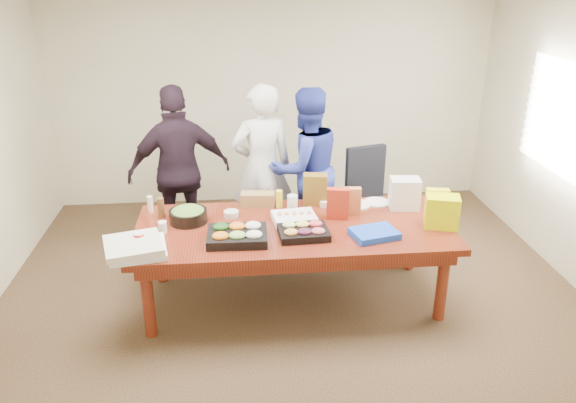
{
  "coord_description": "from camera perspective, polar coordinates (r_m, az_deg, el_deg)",
  "views": [
    {
      "loc": [
        -0.48,
        -4.48,
        2.88
      ],
      "look_at": [
        -0.04,
        0.1,
        0.95
      ],
      "focal_mm": 34.91,
      "sensor_mm": 36.0,
      "label": 1
    }
  ],
  "objects": [
    {
      "name": "person_right",
      "position": [
        6.02,
        1.79,
        3.35
      ],
      "size": [
        1.04,
        0.93,
        1.76
      ],
      "primitive_type": "imported",
      "rotation": [
        0.0,
        0.0,
        3.51
      ],
      "color": "#29369B",
      "rests_on": "floor"
    },
    {
      "name": "chip_bag_blue",
      "position": [
        4.84,
        8.79,
        -3.23
      ],
      "size": [
        0.43,
        0.36,
        0.06
      ],
      "primitive_type": "cube",
      "rotation": [
        0.0,
        0.0,
        0.24
      ],
      "color": "blue",
      "rests_on": "conference_table"
    },
    {
      "name": "salad_bowl",
      "position": [
        5.12,
        -10.14,
        -1.47
      ],
      "size": [
        0.37,
        0.37,
        0.11
      ],
      "primitive_type": "cylinder",
      "rotation": [
        0.0,
        0.0,
        0.07
      ],
      "color": "black",
      "rests_on": "conference_table"
    },
    {
      "name": "grocery_bag_white",
      "position": [
        5.41,
        11.78,
        0.8
      ],
      "size": [
        0.3,
        0.23,
        0.3
      ],
      "primitive_type": "cube",
      "rotation": [
        0.0,
        0.0,
        -0.11
      ],
      "color": "white",
      "rests_on": "conference_table"
    },
    {
      "name": "floor",
      "position": [
        5.35,
        0.5,
        -9.88
      ],
      "size": [
        5.5,
        5.0,
        0.02
      ],
      "primitive_type": "cube",
      "color": "#47301E",
      "rests_on": "ground"
    },
    {
      "name": "plate_b",
      "position": [
        5.53,
        9.02,
        -0.07
      ],
      "size": [
        0.31,
        0.31,
        0.02
      ],
      "primitive_type": "cylinder",
      "rotation": [
        0.0,
        0.0,
        -0.31
      ],
      "color": "white",
      "rests_on": "conference_table"
    },
    {
      "name": "chip_bag_yellow",
      "position": [
        5.21,
        14.89,
        -0.32
      ],
      "size": [
        0.21,
        0.12,
        0.3
      ],
      "primitive_type": "cube",
      "rotation": [
        0.0,
        0.0,
        -0.18
      ],
      "color": "yellow",
      "rests_on": "conference_table"
    },
    {
      "name": "person_center",
      "position": [
        5.95,
        -2.63,
        3.39
      ],
      "size": [
        0.74,
        0.56,
        1.81
      ],
      "primitive_type": "imported",
      "rotation": [
        0.0,
        0.0,
        3.35
      ],
      "color": "silver",
      "rests_on": "floor"
    },
    {
      "name": "wall_back",
      "position": [
        7.16,
        -1.61,
        10.45
      ],
      "size": [
        5.5,
        0.04,
        2.7
      ],
      "primitive_type": "cube",
      "color": "beige",
      "rests_on": "floor"
    },
    {
      "name": "sheet_cake",
      "position": [
        5.06,
        0.63,
        -1.68
      ],
      "size": [
        0.41,
        0.33,
        0.07
      ],
      "primitive_type": "cube",
      "rotation": [
        0.0,
        0.0,
        0.11
      ],
      "color": "white",
      "rests_on": "conference_table"
    },
    {
      "name": "mayo_jar",
      "position": [
        5.27,
        0.45,
        -0.15
      ],
      "size": [
        0.11,
        0.11,
        0.15
      ],
      "primitive_type": "cylinder",
      "rotation": [
        0.0,
        0.0,
        -0.18
      ],
      "color": "white",
      "rests_on": "conference_table"
    },
    {
      "name": "grocery_bag_yellow",
      "position": [
        5.1,
        15.39,
        -1.0
      ],
      "size": [
        0.33,
        0.27,
        0.29
      ],
      "primitive_type": "cube",
      "rotation": [
        0.0,
        0.0,
        -0.27
      ],
      "color": "#DCEF00",
      "rests_on": "conference_table"
    },
    {
      "name": "dressing_bottle",
      "position": [
        5.24,
        -12.81,
        -0.64
      ],
      "size": [
        0.08,
        0.08,
        0.19
      ],
      "primitive_type": "cylinder",
      "rotation": [
        0.0,
        0.0,
        -0.29
      ],
      "color": "brown",
      "rests_on": "conference_table"
    },
    {
      "name": "dip_bowl_b",
      "position": [
        5.18,
        -5.8,
        -1.26
      ],
      "size": [
        0.17,
        0.17,
        0.05
      ],
      "primitive_type": "cylinder",
      "rotation": [
        0.0,
        0.0,
        -0.29
      ],
      "color": "beige",
      "rests_on": "conference_table"
    },
    {
      "name": "plate_a",
      "position": [
        5.45,
        6.98,
        -0.3
      ],
      "size": [
        0.28,
        0.28,
        0.02
      ],
      "primitive_type": "cylinder",
      "rotation": [
        0.0,
        0.0,
        -0.0
      ],
      "color": "silver",
      "rests_on": "conference_table"
    },
    {
      "name": "kraft_bag",
      "position": [
        5.4,
        2.78,
        1.25
      ],
      "size": [
        0.25,
        0.16,
        0.3
      ],
      "primitive_type": "cube",
      "rotation": [
        0.0,
        0.0,
        -0.15
      ],
      "color": "brown",
      "rests_on": "conference_table"
    },
    {
      "name": "fruit_tray",
      "position": [
        4.79,
        1.58,
        -3.17
      ],
      "size": [
        0.43,
        0.35,
        0.06
      ],
      "primitive_type": "cube",
      "rotation": [
        0.0,
        0.0,
        0.05
      ],
      "color": "black",
      "rests_on": "conference_table"
    },
    {
      "name": "bread_loaf",
      "position": [
        5.39,
        -3.1,
        0.24
      ],
      "size": [
        0.34,
        0.18,
        0.13
      ],
      "primitive_type": "cube",
      "rotation": [
        0.0,
        0.0,
        -0.12
      ],
      "color": "olive",
      "rests_on": "conference_table"
    },
    {
      "name": "banana_bunch",
      "position": [
        5.45,
        5.45,
        0.08
      ],
      "size": [
        0.25,
        0.21,
        0.07
      ],
      "primitive_type": "cube",
      "rotation": [
        0.0,
        0.0,
        -0.45
      ],
      "color": "yellow",
      "rests_on": "conference_table"
    },
    {
      "name": "mustard_bottle",
      "position": [
        5.33,
        -0.91,
        0.26
      ],
      "size": [
        0.08,
        0.08,
        0.17
      ],
      "primitive_type": "cylinder",
      "rotation": [
        0.0,
        0.0,
        -0.34
      ],
      "color": "yellow",
      "rests_on": "conference_table"
    },
    {
      "name": "person_left",
      "position": [
        5.95,
        -10.97,
        3.02
      ],
      "size": [
        1.14,
        0.68,
        1.81
      ],
      "primitive_type": "imported",
      "rotation": [
        0.0,
        0.0,
        3.38
      ],
      "color": "black",
      "rests_on": "floor"
    },
    {
      "name": "window_panel",
      "position": [
        6.16,
        26.18,
        7.53
      ],
      "size": [
        0.03,
        1.4,
        1.1
      ],
      "primitive_type": "cube",
      "color": "white",
      "rests_on": "wall_right"
    },
    {
      "name": "veggie_tray",
      "position": [
        4.73,
        -5.19,
        -3.52
      ],
      "size": [
        0.51,
        0.41,
        0.08
      ],
      "primitive_type": "cube",
      "rotation": [
        0.0,
        0.0,
        -0.03
      ],
      "color": "black",
      "rests_on": "conference_table"
    },
    {
      "name": "pizza_box_lower",
      "position": [
        4.69,
        -15.04,
        -4.73
      ],
      "size": [
        0.51,
        0.51,
        0.05
      ],
      "primitive_type": "cube",
      "rotation": [
        0.0,
        0.0,
        0.18
      ],
      "color": "white",
      "rests_on": "conference_table"
    },
    {
      "name": "conference_table",
      "position": [
        5.15,
        0.51,
        -6.28
      ],
      "size": [
        2.8,
        1.2,
        0.75
      ],
      "primitive_type": "cube",
      "color": "#4C1C0F",
      "rests_on": "floor"
    },
    {
      "name": "pizza_box_upper",
      "position": [
        4.65,
        -15.49,
        -4.31
      ],
      "size": [
        0.54,
        0.54,
        0.05
      ],
      "primitive_type": "cube",
      "rotation": [
        0.0,
        0.0,
        0.26
      ],
      "color": "beige",
      "rests_on": "pizza_box_lower"
    },
    {
      "name": "chip_bag_orange",
      "position": [
        5.21,
        6.5,
        0.06
      ],
      "size": [
        0.17,
        0.09,
        0.26
      ],
      "primitive_type": "cube",
      "rotation": [
        0.0,
        0.0,
        -0.07
      ],
      "color": "#CA733A",
      "rests_on": "conference_table"
    },
    {
      "name": "clear_cup_b",
      "position": [
        4.96,
        -12.66,
        -2.58
      ],
      "size": [
        0.09,
        0.09,
        0.1
      ],
      "primitive_type": "cylinder",
      "rotation": [
        0.0,
        0.0,
        0.2
      ],
      "color": "white",
      "rests_on": "conference_table"
    },
    {
      "name": "office_chair",
      "position": [
        6.03,
        8.15,
        -0.32
      ],
      "size": [
        0.67,
        0.67,
        1.07
      ],
      "primitive_type": "cube",
      "rotation": [
        0.0,
        0.0,
        0.26
      ],
      "color": "black",
      "rests_on": "floor"
    },
    {
      "name": "window_blinds",
      "position": [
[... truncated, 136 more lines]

